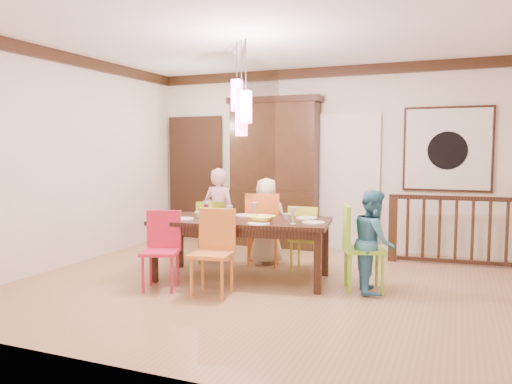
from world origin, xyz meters
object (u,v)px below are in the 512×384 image
at_px(dining_table, 242,226).
at_px(china_hutch, 275,172).
at_px(person_far_left, 219,215).
at_px(chair_far_left, 212,227).
at_px(person_end_right, 373,241).
at_px(person_far_mid, 266,221).
at_px(chair_end_right, 364,242).
at_px(balustrade, 464,230).

distance_m(dining_table, china_hutch, 2.26).
distance_m(china_hutch, person_far_left, 1.52).
distance_m(chair_far_left, person_end_right, 2.45).
height_order(person_far_left, person_end_right, person_far_left).
bearing_deg(dining_table, person_end_right, -6.68).
height_order(chair_far_left, person_far_mid, person_far_mid).
xyz_separation_m(chair_end_right, person_end_right, (0.11, -0.02, 0.02)).
relative_size(balustrade, person_end_right, 1.75).
bearing_deg(china_hutch, person_far_left, -103.68).
xyz_separation_m(chair_far_left, person_far_left, (0.07, 0.09, 0.16)).
bearing_deg(chair_end_right, person_far_left, 53.12).
relative_size(china_hutch, person_far_mid, 2.02).
bearing_deg(person_end_right, china_hutch, 25.34).
bearing_deg(person_end_right, person_far_mid, 45.08).
bearing_deg(balustrade, person_far_mid, -164.55).
xyz_separation_m(dining_table, chair_far_left, (-0.77, 0.71, -0.16)).
xyz_separation_m(chair_far_left, chair_end_right, (2.25, -0.64, 0.06)).
distance_m(dining_table, chair_end_right, 1.49).
height_order(balustrade, person_far_mid, person_far_mid).
xyz_separation_m(chair_far_left, balustrade, (3.31, 1.11, -0.00)).
distance_m(china_hutch, balustrade, 3.01).
distance_m(chair_end_right, person_end_right, 0.11).
distance_m(dining_table, person_end_right, 1.59).
distance_m(balustrade, person_end_right, 2.01).
bearing_deg(chair_end_right, balustrade, -49.73).
height_order(balustrade, person_end_right, person_end_right).
xyz_separation_m(chair_far_left, china_hutch, (0.41, 1.46, 0.72)).
bearing_deg(person_far_left, chair_far_left, 54.24).
xyz_separation_m(balustrade, person_far_left, (-3.24, -1.03, 0.17)).
bearing_deg(person_end_right, chair_end_right, 61.55).
xyz_separation_m(chair_far_left, person_far_mid, (0.76, 0.18, 0.10)).
bearing_deg(dining_table, chair_end_right, -5.75).
xyz_separation_m(dining_table, person_end_right, (1.59, 0.05, -0.09)).
relative_size(person_far_left, person_end_right, 1.16).
xyz_separation_m(dining_table, china_hutch, (-0.37, 2.16, 0.56)).
relative_size(balustrade, person_far_left, 1.52).
bearing_deg(person_far_left, china_hutch, -98.69).
height_order(china_hutch, person_far_mid, china_hutch).
relative_size(dining_table, china_hutch, 0.92).
bearing_deg(dining_table, person_far_left, 122.89).
bearing_deg(china_hutch, dining_table, -80.42).
bearing_deg(person_far_left, person_end_right, 166.97).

